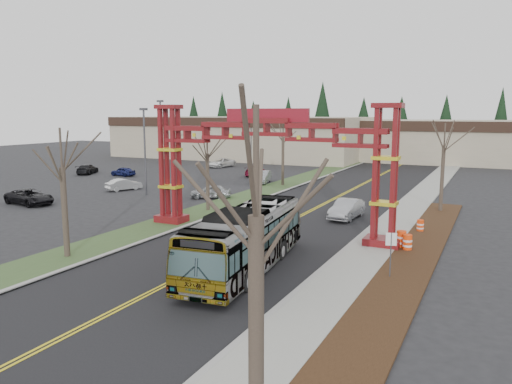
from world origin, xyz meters
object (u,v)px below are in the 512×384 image
Objects in this scene: transit_bus at (246,239)px; street_sign at (391,246)px; gateway_arch at (267,148)px; parked_car_mid_b at (123,171)px; parked_car_near_c at (30,197)px; parked_car_near_a at (211,192)px; silver_sedan at (347,209)px; bare_tree_median_far at (283,138)px; parked_car_far_a at (262,177)px; retail_building_west at (243,137)px; parked_car_mid_a at (255,171)px; retail_building_east at (473,141)px; bare_tree_right_far at (444,148)px; parked_car_far_c at (87,169)px; parked_car_far_b at (221,163)px; barrel_south at (407,243)px; light_pole_mid at (161,131)px; bare_tree_right_near at (256,218)px; light_pole_far at (251,133)px; bare_tree_median_near at (62,168)px; light_pole_near at (145,145)px; bare_tree_median_mid at (207,154)px; barrel_mid at (401,240)px; parked_car_near_b at (124,185)px.

street_sign is at bearing 8.10° from transit_bus.
gateway_arch reaches higher than parked_car_mid_b.
parked_car_near_c is at bearing 24.18° from parked_car_mid_b.
street_sign is (20.63, -16.58, 1.04)m from parked_car_near_a.
bare_tree_median_far is (-11.60, 14.31, 4.75)m from silver_sedan.
silver_sedan is 20.99m from parked_car_far_a.
parked_car_mid_a is (15.06, -25.44, -3.07)m from retail_building_west.
bare_tree_right_far is (0.00, -48.41, 1.89)m from retail_building_east.
retail_building_east is at bearing 90.00° from bare_tree_right_far.
parked_car_far_b is at bearing -152.80° from parked_car_far_c.
barrel_south is (20.56, -22.73, -0.23)m from parked_car_far_a.
transit_bus is 45.96m from light_pole_mid.
bare_tree_right_far is at bearing 90.00° from bare_tree_right_near.
transit_bus is 16.87m from bare_tree_right_near.
light_pole_far is at bearing -146.00° from parked_car_far_c.
bare_tree_right_near reaches higher than retail_building_west.
parked_car_mid_b is at bearing -134.42° from retail_building_east.
parked_car_near_a is 0.53× the size of bare_tree_median_near.
parked_car_mid_b is at bearing -100.56° from parked_car_far_b.
bare_tree_median_near reaches higher than parked_car_near_a.
street_sign is at bearing -57.39° from bare_tree_median_far.
bare_tree_median_mid is at bearing -23.35° from light_pole_near.
silver_sedan is 9.04m from barrel_mid.
light_pole_near is at bearing -105.40° from parked_car_near_a.
parked_car_mid_b is 0.48× the size of bare_tree_right_far.
transit_bus is 11.57× the size of barrel_south.
bare_tree_right_far reaches higher than bare_tree_median_mid.
bare_tree_median_near reaches higher than parked_car_far_c.
light_pole_far is at bearing 126.66° from barrel_mid.
silver_sedan is 1.03× the size of parked_car_far_a.
street_sign is at bearing -93.36° from parked_car_near_c.
parked_car_near_b is 15.82m from bare_tree_median_mid.
light_pole_near reaches higher than parked_car_near_c.
silver_sedan is 37.44m from light_pole_mid.
barrel_south is at bearing -61.57° from parked_car_far_a.
retail_building_east is 62.33m from barrel_south.
bare_tree_median_mid is 40.49m from light_pole_far.
light_pole_mid is (1.63, -27.78, 2.04)m from retail_building_west.
parked_car_mid_b is at bearing 145.90° from bare_tree_median_mid.
street_sign is at bearing -40.17° from light_pole_mid.
parked_car_far_a is 5.69m from bare_tree_median_far.
bare_tree_right_far reaches higher than parked_car_mid_b.
gateway_arch is 2.10× the size of light_pole_far.
gateway_arch reaches higher than light_pole_far.
light_pole_far reaches higher than street_sign.
light_pole_near is at bearing 160.20° from barrel_south.
retail_building_east is 84.06m from bare_tree_right_near.
parked_car_far_c is 41.98m from bare_tree_median_near.
parked_car_near_a is 21.71m from bare_tree_right_far.
parked_car_near_a is (-14.60, 3.33, -0.09)m from silver_sedan.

